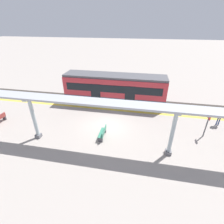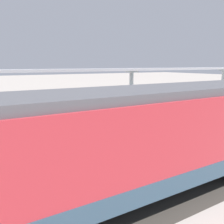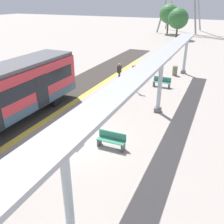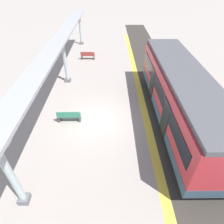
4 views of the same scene
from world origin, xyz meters
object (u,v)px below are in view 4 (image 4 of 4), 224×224
object	(u,v)px
canopy_pillar_third	(11,176)
canopy_pillar_second	(65,61)
canopy_pillar_nearest	(80,29)
bench_far_end	(69,116)
bench_mid_platform	(88,55)
train_near_carriage	(179,96)

from	to	relation	value
canopy_pillar_third	canopy_pillar_second	bearing A→B (deg)	-90.00
canopy_pillar_nearest	bench_far_end	bearing A→B (deg)	93.90
canopy_pillar_third	bench_mid_platform	xyz separation A→B (m)	(-1.30, -15.76, -1.46)
canopy_pillar_nearest	canopy_pillar_second	xyz separation A→B (m)	(0.00, 10.15, 0.00)
canopy_pillar_third	canopy_pillar_nearest	bearing A→B (deg)	-90.00
canopy_pillar_nearest	bench_mid_platform	xyz separation A→B (m)	(-1.30, 5.15, -1.46)
train_near_carriage	canopy_pillar_second	xyz separation A→B (m)	(7.98, -5.21, 0.07)
canopy_pillar_second	canopy_pillar_third	distance (m)	10.75
canopy_pillar_second	bench_far_end	size ratio (longest dim) A/B	2.49
canopy_pillar_nearest	bench_far_end	distance (m)	15.70
bench_mid_platform	train_near_carriage	bearing A→B (deg)	123.17
canopy_pillar_third	bench_mid_platform	world-z (taller)	canopy_pillar_third
bench_far_end	canopy_pillar_second	bearing A→B (deg)	-78.95
train_near_carriage	bench_mid_platform	xyz separation A→B (m)	(6.68, -10.22, -1.38)
canopy_pillar_second	bench_mid_platform	distance (m)	5.37
canopy_pillar_third	bench_mid_platform	size ratio (longest dim) A/B	2.48
canopy_pillar_nearest	bench_mid_platform	distance (m)	5.50
train_near_carriage	bench_mid_platform	bearing A→B (deg)	-56.83
canopy_pillar_second	bench_far_end	bearing A→B (deg)	101.05
canopy_pillar_nearest	bench_mid_platform	world-z (taller)	canopy_pillar_nearest
canopy_pillar_nearest	bench_far_end	world-z (taller)	canopy_pillar_nearest
canopy_pillar_second	bench_mid_platform	bearing A→B (deg)	-104.53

